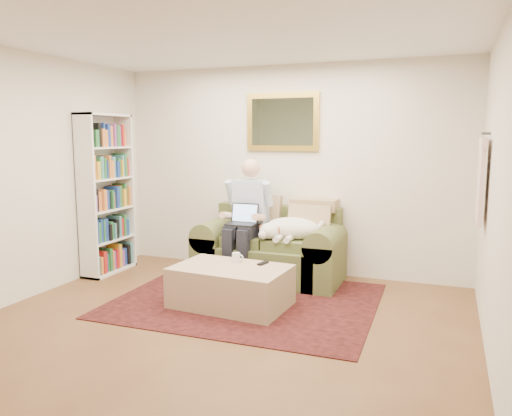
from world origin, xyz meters
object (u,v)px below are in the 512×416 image
Objects in this scene: ottoman at (231,287)px; coffee_mug at (236,257)px; bookshelf at (106,194)px; laptop at (243,219)px; sleeping_dog at (293,228)px; seated_man at (245,221)px; sofa at (270,255)px.

coffee_mug reaches higher than ottoman.
coffee_mug is 0.05× the size of bookshelf.
bookshelf is (-1.99, 0.64, 0.79)m from ottoman.
laptop is at bearing 106.51° from coffee_mug.
laptop is at bearing 6.55° from bookshelf.
laptop is 0.17× the size of bookshelf.
seated_man is at bearing -172.87° from sleeping_dog.
coffee_mug is at bearing 97.18° from ottoman.
sofa is 0.90m from coffee_mug.
bookshelf reaches higher than sofa.
sleeping_dog is 0.36× the size of bookshelf.
sofa reaches higher than ottoman.
ottoman is at bearing -109.60° from sleeping_dog.
sofa is at bearing 85.72° from coffee_mug.
laptop is 3.35× the size of coffee_mug.
ottoman is (-0.35, -0.99, -0.45)m from sleeping_dog.
coffee_mug is (-0.02, 0.20, 0.26)m from ottoman.
sleeping_dog reaches higher than ottoman.
ottoman is at bearing -92.19° from sofa.
laptop is 0.59m from sleeping_dog.
sleeping_dog is at bearing 8.29° from bookshelf.
sleeping_dog is 2.39m from bookshelf.
ottoman is (-0.04, -1.07, -0.09)m from sofa.
sofa is at bearing 87.81° from ottoman.
sleeping_dog is at bearing -15.74° from sofa.
bookshelf is at bearing -168.09° from sofa.
ottoman is 11.41× the size of coffee_mug.
coffee_mug is at bearing -115.42° from sleeping_dog.
seated_man is 0.79m from coffee_mug.
sleeping_dog is (0.57, 0.14, -0.10)m from laptop.
seated_man reaches higher than sleeping_dog.
sofa is 0.58m from laptop.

